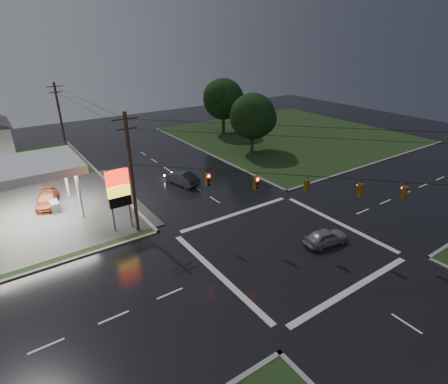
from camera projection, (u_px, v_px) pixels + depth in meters
ground at (284, 245)px, 30.21m from camera, size 120.00×120.00×0.00m
grass_ne at (289, 135)px, 63.18m from camera, size 36.00×36.00×0.08m
pylon_sign at (119, 190)px, 31.00m from camera, size 2.00×0.35×6.00m
utility_pole_nw at (132, 173)px, 30.06m from camera, size 2.20×0.32×11.00m
utility_pole_n at (61, 117)px, 51.54m from camera, size 2.20×0.32×10.50m
traffic_signals at (291, 175)px, 27.55m from camera, size 26.87×26.87×1.47m
tree_ne_near at (253, 116)px, 51.76m from camera, size 7.99×6.80×8.98m
tree_ne_far at (224, 99)px, 62.07m from camera, size 8.46×7.20×9.80m
car_north at (182, 178)px, 42.22m from camera, size 2.70×5.02×1.57m
car_crossing at (326, 237)px, 30.09m from camera, size 4.24×2.25×1.37m
car_pump at (47, 200)px, 36.86m from camera, size 3.24×5.25×1.42m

